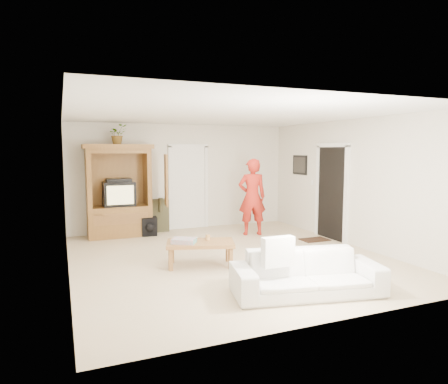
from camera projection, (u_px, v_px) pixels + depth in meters
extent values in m
plane|color=tan|center=(229.00, 257.00, 7.34)|extent=(6.00, 6.00, 0.00)
plane|color=white|center=(229.00, 114.00, 7.07)|extent=(6.00, 6.00, 0.00)
plane|color=silver|center=(182.00, 177.00, 9.97)|extent=(5.50, 0.00, 5.50)
plane|color=silver|center=(334.00, 210.00, 4.45)|extent=(5.50, 0.00, 5.50)
plane|color=silver|center=(66.00, 194.00, 6.17)|extent=(0.00, 6.00, 6.00)
plane|color=silver|center=(351.00, 183.00, 8.24)|extent=(0.00, 6.00, 6.00)
cube|color=brown|center=(120.00, 221.00, 9.14)|extent=(1.40, 0.60, 0.70)
cube|color=brown|center=(88.00, 181.00, 8.80)|extent=(0.10, 0.60, 1.20)
cube|color=brown|center=(147.00, 179.00, 9.29)|extent=(0.10, 0.60, 1.20)
cube|color=brown|center=(117.00, 179.00, 9.29)|extent=(1.40, 0.06, 1.20)
cube|color=brown|center=(118.00, 151.00, 8.97)|extent=(1.40, 0.60, 0.10)
cube|color=brown|center=(118.00, 146.00, 8.96)|extent=(1.52, 0.68, 0.10)
cube|color=brown|center=(166.00, 180.00, 8.98)|extent=(0.16, 0.67, 1.15)
cube|color=black|center=(119.00, 194.00, 9.10)|extent=(0.70, 0.52, 0.55)
cube|color=tan|center=(120.00, 195.00, 8.85)|extent=(0.58, 0.02, 0.42)
cube|color=black|center=(119.00, 180.00, 9.04)|extent=(0.55, 0.35, 0.08)
cube|color=#A26E38|center=(121.00, 219.00, 8.87)|extent=(1.19, 0.03, 0.25)
cube|color=white|center=(188.00, 188.00, 10.03)|extent=(0.85, 0.05, 2.04)
cube|color=black|center=(332.00, 193.00, 8.82)|extent=(0.05, 0.90, 2.04)
cube|color=black|center=(300.00, 165.00, 9.95)|extent=(0.03, 0.60, 0.48)
cube|color=#382316|center=(315.00, 240.00, 8.76)|extent=(0.60, 0.40, 0.02)
imported|color=#4C7238|center=(117.00, 134.00, 8.92)|extent=(0.50, 0.47, 0.44)
imported|color=red|center=(252.00, 197.00, 9.24)|extent=(0.73, 0.56, 1.78)
imported|color=silver|center=(307.00, 273.00, 5.44)|extent=(2.14, 1.19, 0.59)
cube|color=#A26E38|center=(200.00, 243.00, 6.77)|extent=(1.26, 0.93, 0.06)
cube|color=#A26E38|center=(171.00, 260.00, 6.52)|extent=(0.08, 0.08, 0.36)
cube|color=#A26E38|center=(172.00, 253.00, 6.99)|extent=(0.08, 0.08, 0.36)
cube|color=#A26E38|center=(231.00, 259.00, 6.61)|extent=(0.08, 0.08, 0.36)
cube|color=#A26E38|center=(228.00, 251.00, 7.07)|extent=(0.08, 0.08, 0.36)
cube|color=#FF5478|center=(184.00, 241.00, 6.66)|extent=(0.47, 0.44, 0.08)
cylinder|color=tan|center=(208.00, 237.00, 6.87)|extent=(0.08, 0.08, 0.10)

